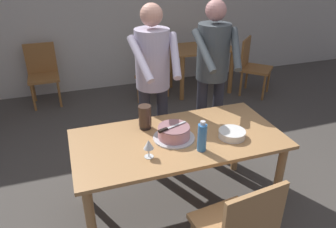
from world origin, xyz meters
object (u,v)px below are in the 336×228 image
at_px(water_bottle, 202,137).
at_px(background_chair_3, 155,68).
at_px(cake_knife, 167,129).
at_px(background_chair_1, 252,65).
at_px(person_standing_beside, 212,67).
at_px(background_table, 201,57).
at_px(main_dining_table, 178,148).
at_px(cake_on_platter, 174,133).
at_px(background_chair_2, 43,72).
at_px(plate_stack, 232,134).
at_px(hurricane_lamp, 145,117).
at_px(wine_glass_near, 149,145).
at_px(person_cutting_cake, 153,75).

height_order(water_bottle, background_chair_3, water_bottle).
xyz_separation_m(cake_knife, background_chair_1, (2.16, 2.14, -0.37)).
xyz_separation_m(cake_knife, water_bottle, (0.21, -0.20, -0.00)).
distance_m(person_standing_beside, background_table, 2.03).
xyz_separation_m(main_dining_table, cake_on_platter, (-0.04, -0.00, 0.16)).
height_order(main_dining_table, background_chair_2, background_chair_2).
bearing_deg(plate_stack, background_table, 71.03).
height_order(cake_on_platter, background_chair_3, background_chair_3).
relative_size(cake_knife, water_bottle, 1.05).
bearing_deg(person_standing_beside, background_chair_2, 128.82).
xyz_separation_m(cake_knife, hurricane_lamp, (-0.11, 0.26, -0.01)).
height_order(person_standing_beside, background_chair_3, person_standing_beside).
xyz_separation_m(cake_on_platter, plate_stack, (0.45, -0.13, -0.02)).
relative_size(cake_on_platter, plate_stack, 1.55).
distance_m(main_dining_table, person_standing_beside, 1.00).
relative_size(plate_stack, hurricane_lamp, 1.05).
bearing_deg(background_chair_1, water_bottle, -129.78).
bearing_deg(cake_knife, plate_stack, -11.88).
xyz_separation_m(cake_on_platter, hurricane_lamp, (-0.18, 0.24, 0.06)).
bearing_deg(plate_stack, background_chair_3, 87.70).
height_order(cake_knife, hurricane_lamp, hurricane_lamp).
height_order(cake_on_platter, plate_stack, cake_on_platter).
distance_m(cake_knife, background_table, 2.92).
height_order(main_dining_table, cake_on_platter, cake_on_platter).
relative_size(main_dining_table, background_chair_1, 1.91).
bearing_deg(person_standing_beside, wine_glass_near, -136.89).
relative_size(main_dining_table, cake_knife, 6.54).
distance_m(person_cutting_cake, background_table, 2.35).
bearing_deg(background_table, water_bottle, -114.06).
distance_m(water_bottle, background_table, 3.00).
xyz_separation_m(plate_stack, hurricane_lamp, (-0.63, 0.37, 0.08)).
distance_m(water_bottle, background_chair_3, 2.72).
distance_m(plate_stack, background_chair_3, 2.59).
xyz_separation_m(main_dining_table, background_chair_3, (0.52, 2.43, -0.15)).
relative_size(cake_on_platter, background_chair_1, 0.38).
bearing_deg(background_chair_2, background_table, -7.32).
distance_m(background_table, background_chair_3, 0.81).
relative_size(cake_on_platter, hurricane_lamp, 1.62).
xyz_separation_m(main_dining_table, cake_knife, (-0.11, -0.03, 0.22)).
bearing_deg(background_chair_1, background_chair_2, 167.48).
xyz_separation_m(wine_glass_near, background_chair_3, (0.82, 2.62, -0.36)).
distance_m(hurricane_lamp, background_chair_1, 2.96).
bearing_deg(person_cutting_cake, main_dining_table, -87.85).
bearing_deg(background_chair_1, plate_stack, -126.06).
relative_size(water_bottle, hurricane_lamp, 1.19).
xyz_separation_m(background_table, background_chair_2, (-2.44, 0.31, -0.09)).
xyz_separation_m(water_bottle, background_chair_2, (-1.23, 3.04, -0.37)).
distance_m(cake_knife, background_chair_2, 3.04).
relative_size(plate_stack, background_table, 0.22).
distance_m(main_dining_table, cake_on_platter, 0.16).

